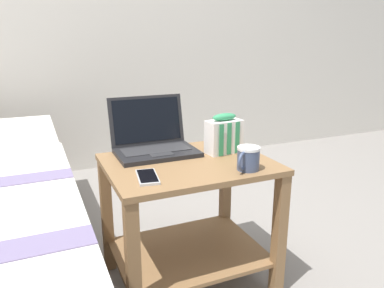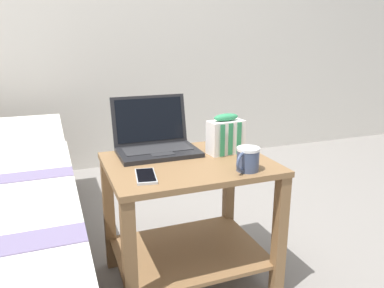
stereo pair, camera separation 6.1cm
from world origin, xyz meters
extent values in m
plane|color=gray|center=(0.00, 0.00, 0.00)|extent=(8.00, 8.00, 0.00)
cube|color=beige|center=(0.00, 1.62, 1.25)|extent=(8.00, 0.05, 2.50)
cube|color=olive|center=(0.00, 0.00, 0.52)|extent=(0.63, 0.49, 0.02)
cube|color=olive|center=(0.00, 0.00, 0.13)|extent=(0.59, 0.45, 0.02)
cube|color=olive|center=(-0.29, -0.22, 0.25)|extent=(0.04, 0.04, 0.51)
cube|color=olive|center=(0.29, -0.22, 0.25)|extent=(0.04, 0.04, 0.51)
cube|color=olive|center=(-0.29, 0.22, 0.25)|extent=(0.04, 0.04, 0.51)
cube|color=olive|center=(0.29, 0.22, 0.25)|extent=(0.04, 0.04, 0.51)
cube|color=black|center=(-0.08, 0.13, 0.54)|extent=(0.33, 0.21, 0.02)
cube|color=#2D2D30|center=(-0.08, 0.14, 0.55)|extent=(0.28, 0.12, 0.00)
cube|color=#2D2D30|center=(-0.08, 0.07, 0.55)|extent=(0.09, 0.05, 0.00)
cube|color=black|center=(-0.08, 0.26, 0.65)|extent=(0.33, 0.05, 0.21)
cube|color=black|center=(-0.08, 0.25, 0.65)|extent=(0.29, 0.04, 0.18)
cube|color=blue|center=(-0.06, 0.26, 0.62)|extent=(0.03, 0.01, 0.04)
cube|color=yellow|center=(-0.09, 0.27, 0.67)|extent=(0.03, 0.01, 0.04)
cylinder|color=#3F4C6B|center=(0.16, -0.17, 0.57)|extent=(0.08, 0.08, 0.09)
cylinder|color=silver|center=(0.16, -0.17, 0.61)|extent=(0.08, 0.08, 0.01)
cylinder|color=black|center=(0.16, -0.17, 0.60)|extent=(0.07, 0.07, 0.01)
torus|color=#3F4C6B|center=(0.13, -0.20, 0.57)|extent=(0.06, 0.05, 0.07)
cube|color=white|center=(0.18, 0.05, 0.60)|extent=(0.15, 0.09, 0.14)
cube|color=#338C59|center=(0.14, 0.00, 0.60)|extent=(0.02, 0.00, 0.13)
cube|color=#338C59|center=(0.18, 0.01, 0.60)|extent=(0.02, 0.00, 0.13)
cube|color=#338C59|center=(0.23, 0.01, 0.60)|extent=(0.02, 0.00, 0.13)
ellipsoid|color=#338C59|center=(0.18, 0.05, 0.68)|extent=(0.11, 0.06, 0.03)
cube|color=#B7BABC|center=(-0.20, -0.11, 0.53)|extent=(0.09, 0.15, 0.01)
cube|color=black|center=(-0.20, -0.11, 0.54)|extent=(0.08, 0.14, 0.00)
camera|label=1|loc=(-0.54, -1.27, 0.99)|focal=35.00mm
camera|label=2|loc=(-0.48, -1.29, 0.99)|focal=35.00mm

